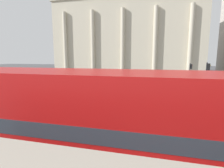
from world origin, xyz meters
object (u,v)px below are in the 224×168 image
plaza_building_left (128,40)px  traffic_light_mid (207,77)px  car_white (112,86)px  pedestrian_red (128,75)px  car_silver (195,89)px  pedestrian_yellow (148,94)px  traffic_light_far (190,72)px  pedestrian_white (186,77)px  double_decker_bus (85,125)px  pedestrian_black (176,85)px

plaza_building_left → traffic_light_mid: (12.36, -28.22, -6.53)m
car_white → pedestrian_red: 12.89m
car_silver → pedestrian_yellow: (-5.48, -5.62, 0.28)m
traffic_light_far → car_white: traffic_light_far is taller
traffic_light_far → pedestrian_white: 8.18m
car_silver → double_decker_bus: bearing=-7.6°
plaza_building_left → car_silver: plaza_building_left is taller
plaza_building_left → car_white: plaza_building_left is taller
pedestrian_white → traffic_light_far: bearing=171.2°
traffic_light_mid → traffic_light_far: size_ratio=1.10×
double_decker_bus → pedestrian_yellow: size_ratio=6.37×
car_silver → pedestrian_red: pedestrian_red is taller
double_decker_bus → pedestrian_yellow: double_decker_bus is taller
double_decker_bus → pedestrian_red: double_decker_bus is taller
traffic_light_mid → car_silver: traffic_light_mid is taller
pedestrian_white → double_decker_bus: bearing=161.9°
pedestrian_black → pedestrian_white: pedestrian_black is taller
pedestrian_white → pedestrian_yellow: bearing=157.0°
plaza_building_left → pedestrian_red: size_ratio=22.51×
traffic_light_mid → car_silver: (-0.23, 3.80, -1.96)m
traffic_light_mid → traffic_light_far: bearing=91.0°
car_white → pedestrian_red: size_ratio=2.64×
plaza_building_left → car_white: (1.52, -24.40, -8.49)m
plaza_building_left → pedestrian_white: plaza_building_left is taller
plaza_building_left → pedestrian_white: (13.00, -12.26, -8.22)m
pedestrian_white → plaza_building_left: bearing=43.4°
double_decker_bus → pedestrian_white: 31.06m
traffic_light_mid → car_silver: bearing=93.5°
double_decker_bus → plaza_building_left: size_ratio=0.30×
car_white → pedestrian_white: bearing=162.5°
double_decker_bus → traffic_light_mid: double_decker_bus is taller
car_silver → pedestrian_red: size_ratio=2.64×
pedestrian_red → pedestrian_black: bearing=-74.2°
pedestrian_yellow → pedestrian_red: bearing=-142.4°
car_white → double_decker_bus: bearing=37.1°
pedestrian_black → pedestrian_white: size_ratio=1.07×
car_silver → pedestrian_black: 2.29m
traffic_light_far → car_white: bearing=-158.9°
double_decker_bus → traffic_light_far: (7.14, 22.00, 0.10)m
plaza_building_left → traffic_light_far: size_ratio=9.58×
car_white → plaza_building_left: bearing=-150.6°
pedestrian_black → pedestrian_red: (-8.20, 12.34, -0.14)m
car_silver → pedestrian_yellow: 7.85m
car_silver → pedestrian_yellow: bearing=-30.3°
car_silver → pedestrian_black: (-2.19, 0.56, 0.35)m
traffic_light_mid → traffic_light_far: traffic_light_mid is taller
traffic_light_mid → pedestrian_yellow: (-5.71, -1.82, -1.68)m
pedestrian_black → car_silver: bearing=-75.6°
plaza_building_left → pedestrian_yellow: (6.65, -30.03, -8.21)m
plaza_building_left → pedestrian_black: bearing=-67.4°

